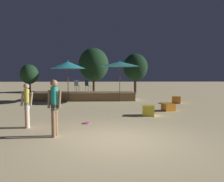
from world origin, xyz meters
name	(u,v)px	position (x,y,z in m)	size (l,w,h in m)	color
ground_plane	(120,140)	(0.00, 0.00, 0.00)	(120.00, 120.00, 0.00)	#D1B784
wooden_deck	(83,96)	(-2.20, 11.09, 0.31)	(8.20, 2.33, 0.69)	olive
patio_umbrella_0	(68,65)	(-3.18, 9.83, 2.73)	(2.65, 2.65, 3.08)	brown
patio_umbrella_1	(120,64)	(0.68, 9.68, 2.81)	(2.93, 2.93, 3.07)	brown
cube_seat_0	(176,100)	(4.62, 8.63, 0.24)	(0.75, 0.75, 0.49)	orange
cube_seat_1	(149,110)	(1.70, 4.03, 0.25)	(0.69, 0.69, 0.50)	yellow
cube_seat_2	(168,107)	(3.10, 5.44, 0.20)	(0.73, 0.73, 0.40)	orange
person_0	(27,104)	(-3.39, 1.69, 0.90)	(0.47, 0.29, 1.67)	tan
person_1	(54,105)	(-2.08, 0.46, 1.02)	(0.48, 0.31, 1.84)	#997051
bistro_chair_0	(77,84)	(-2.73, 11.38, 1.23)	(0.47, 0.47, 0.90)	#2D3338
bistro_chair_1	(87,85)	(-1.83, 10.98, 1.23)	(0.48, 0.48, 0.90)	#1E4C47
frisbee_disc	(86,123)	(-1.22, 2.32, 0.02)	(0.27, 0.27, 0.03)	#E54C99
background_tree_0	(135,67)	(2.85, 16.74, 2.82)	(2.60, 2.60, 4.27)	#3D2B1C
background_tree_1	(29,74)	(-9.04, 18.77, 2.08)	(2.03, 2.03, 3.21)	#3D2B1C
background_tree_2	(94,65)	(-1.73, 19.58, 3.24)	(3.54, 3.54, 5.19)	#3D2B1C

